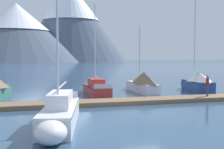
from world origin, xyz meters
name	(u,v)px	position (x,y,z in m)	size (l,w,h in m)	color
ground_plane	(146,113)	(0.00, 0.00, 0.00)	(700.00, 700.00, 0.00)	#2D4C6B
mountain_central_massif	(16,31)	(3.44, 206.09, 21.12)	(92.20, 92.20, 40.09)	#4C566B
mountain_shoulder_ridge	(71,21)	(44.68, 222.28, 31.68)	(87.78, 87.78, 60.03)	#4C566B
dock	(121,102)	(0.00, 4.00, 0.15)	(23.45, 3.58, 0.30)	brown
sailboat_second_berth	(59,114)	(-5.61, -2.10, 0.65)	(3.48, 7.59, 8.51)	silver
sailboat_mid_dock_port	(95,88)	(-0.11, 10.13, 0.56)	(2.12, 6.61, 8.11)	#B2332D
sailboat_mid_dock_starboard	(141,83)	(4.62, 10.38, 0.91)	(2.05, 7.30, 6.45)	white
sailboat_far_berth	(196,82)	(9.97, 9.15, 0.89)	(2.97, 6.30, 9.53)	navy
person_on_dock	(207,84)	(7.07, 3.57, 1.26)	(0.41, 0.47, 1.69)	#384256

